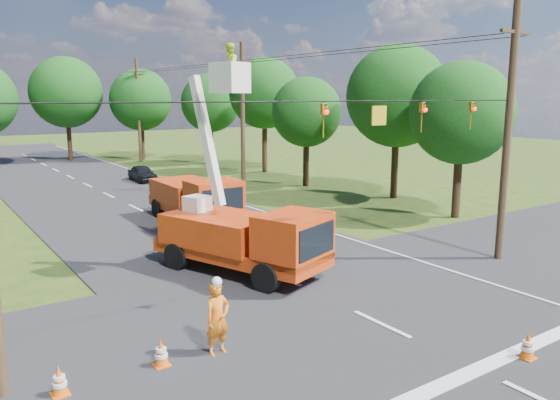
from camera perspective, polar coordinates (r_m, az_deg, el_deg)
ground at (r=32.88m, az=-14.85°, el=-0.87°), size 140.00×140.00×0.00m
road_main at (r=32.88m, az=-14.85°, el=-0.87°), size 12.00×100.00×0.06m
road_cross at (r=17.60m, az=5.87°, el=-10.74°), size 56.00×10.00×0.07m
stop_bar at (r=14.41m, az=19.94°, el=-16.46°), size 9.00×0.45×0.02m
edge_line at (r=35.10m, az=-6.23°, el=0.15°), size 0.12×90.00×0.02m
bucket_truck at (r=19.99m, az=-3.85°, el=-2.90°), size 4.56×7.13×8.27m
second_truck at (r=28.24m, az=-8.79°, el=0.16°), size 2.77×6.70×2.48m
ground_worker at (r=14.09m, az=-6.54°, el=-12.22°), size 0.75×0.55×1.90m
distant_car at (r=43.15m, az=-14.17°, el=2.71°), size 1.60×3.69×1.24m
traffic_cone_1 at (r=15.28m, az=24.47°, el=-13.69°), size 0.38×0.38×0.71m
traffic_cone_2 at (r=22.28m, az=-1.21°, el=-5.06°), size 0.38×0.38×0.71m
traffic_cone_3 at (r=26.31m, az=-4.73°, el=-2.61°), size 0.38×0.38×0.71m
traffic_cone_4 at (r=13.95m, az=-12.32°, el=-15.34°), size 0.38×0.38×0.71m
traffic_cone_5 at (r=13.37m, az=-22.06°, el=-17.13°), size 0.38×0.38×0.71m
traffic_cone_7 at (r=30.59m, az=-5.81°, el=-0.73°), size 0.38×0.38×0.71m
pole_right_near at (r=22.88m, az=22.71°, el=6.62°), size 1.80×0.30×10.00m
pole_right_mid at (r=37.69m, az=-3.92°, el=8.74°), size 1.80×0.30×10.00m
pole_right_far at (r=55.83m, az=-14.57°, el=9.09°), size 1.80×0.30×10.00m
signal_span at (r=17.91m, az=11.75°, el=8.77°), size 18.00×0.29×1.07m
tree_right_a at (r=30.40m, az=18.42°, el=8.59°), size 5.40×5.40×8.28m
tree_right_b at (r=35.43m, az=12.16°, el=10.55°), size 6.40×6.40×9.65m
tree_right_c at (r=39.48m, az=2.78°, el=9.14°), size 5.00×5.00×7.83m
tree_right_d at (r=46.93m, az=-1.64°, el=11.08°), size 6.00×6.00×9.70m
tree_right_e at (r=53.37m, az=-7.29°, el=10.03°), size 5.60×5.60×8.63m
tree_far_b at (r=59.03m, az=-21.45°, el=10.42°), size 7.00×7.00×10.32m
tree_far_c at (r=58.04m, az=-14.37°, el=10.09°), size 6.20×6.20×9.18m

